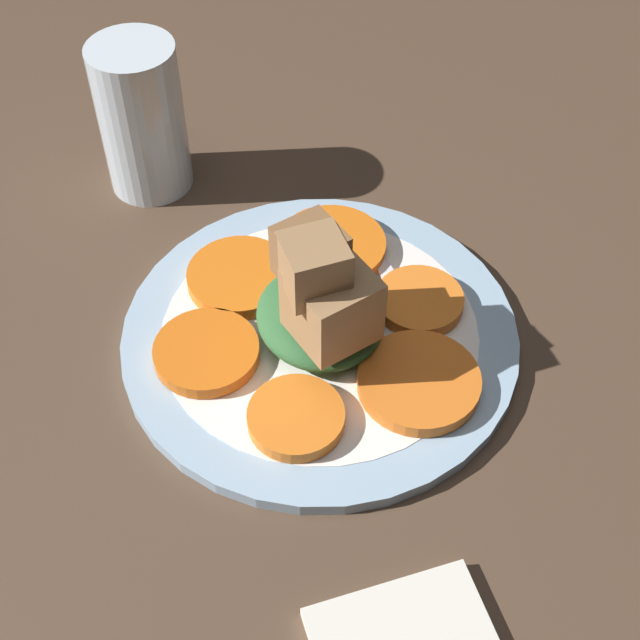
{
  "coord_description": "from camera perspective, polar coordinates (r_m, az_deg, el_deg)",
  "views": [
    {
      "loc": [
        -37.4,
        11.79,
        49.25
      ],
      "look_at": [
        0.0,
        0.0,
        4.1
      ],
      "focal_mm": 50.0,
      "sensor_mm": 36.0,
      "label": 1
    }
  ],
  "objects": [
    {
      "name": "center_pile",
      "position": [
        0.57,
        0.03,
        1.39
      ],
      "size": [
        10.14,
        8.48,
        10.08
      ],
      "color": "#2D6033",
      "rests_on": "plate"
    },
    {
      "name": "carrot_slice_2",
      "position": [
        0.63,
        -5.18,
        2.77
      ],
      "size": [
        7.45,
        7.45,
        0.98
      ],
      "primitive_type": "cylinder",
      "color": "orange",
      "rests_on": "plate"
    },
    {
      "name": "table_slab",
      "position": [
        0.62,
        0.0,
        -1.87
      ],
      "size": [
        120.0,
        120.0,
        2.0
      ],
      "primitive_type": "cube",
      "color": "#4C3828",
      "rests_on": "ground"
    },
    {
      "name": "fork",
      "position": [
        0.62,
        5.69,
        0.5
      ],
      "size": [
        17.74,
        2.56,
        0.4
      ],
      "rotation": [
        0.0,
        0.0,
        0.04
      ],
      "color": "silver",
      "rests_on": "plate"
    },
    {
      "name": "carrot_slice_3",
      "position": [
        0.59,
        -7.26,
        -2.1
      ],
      "size": [
        7.02,
        7.02,
        0.98
      ],
      "primitive_type": "cylinder",
      "color": "orange",
      "rests_on": "plate"
    },
    {
      "name": "carrot_slice_5",
      "position": [
        0.58,
        6.35,
        -3.95
      ],
      "size": [
        7.96,
        7.96,
        0.98
      ],
      "primitive_type": "cylinder",
      "color": "orange",
      "rests_on": "plate"
    },
    {
      "name": "water_glass",
      "position": [
        0.71,
        -11.33,
        12.53
      ],
      "size": [
        6.58,
        6.58,
        12.23
      ],
      "color": "silver",
      "rests_on": "table_slab"
    },
    {
      "name": "carrot_slice_0",
      "position": [
        0.62,
        6.42,
        1.13
      ],
      "size": [
        6.12,
        6.12,
        0.98
      ],
      "primitive_type": "cylinder",
      "color": "orange",
      "rests_on": "plate"
    },
    {
      "name": "carrot_slice_1",
      "position": [
        0.65,
        0.73,
        4.74
      ],
      "size": [
        8.01,
        8.01,
        0.98
      ],
      "primitive_type": "cylinder",
      "color": "orange",
      "rests_on": "plate"
    },
    {
      "name": "carrot_slice_4",
      "position": [
        0.56,
        -1.54,
        -6.25
      ],
      "size": [
        6.12,
        6.12,
        0.98
      ],
      "primitive_type": "cylinder",
      "color": "orange",
      "rests_on": "plate"
    },
    {
      "name": "plate",
      "position": [
        0.61,
        0.0,
        -0.97
      ],
      "size": [
        27.04,
        27.04,
        1.05
      ],
      "color": "#99B7D1",
      "rests_on": "table_slab"
    }
  ]
}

